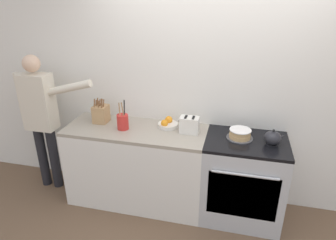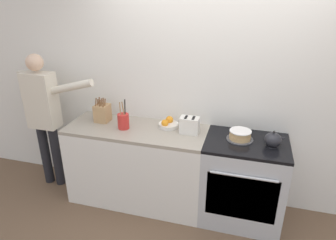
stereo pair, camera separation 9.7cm
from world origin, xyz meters
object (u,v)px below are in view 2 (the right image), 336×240
stove_range (243,181)px  fruit_bowl (168,124)px  layer_cake (240,135)px  tea_kettle (273,140)px  knife_block (102,113)px  toaster (190,125)px  person_baker (44,111)px  utensil_crock (123,121)px

stove_range → fruit_bowl: (-0.83, 0.13, 0.48)m
layer_cake → tea_kettle: bearing=-10.3°
layer_cake → tea_kettle: 0.31m
tea_kettle → fruit_bowl: size_ratio=0.91×
knife_block → toaster: (0.99, -0.03, -0.01)m
layer_cake → fruit_bowl: 0.76m
layer_cake → person_baker: size_ratio=0.16×
tea_kettle → toaster: size_ratio=0.92×
knife_block → fruit_bowl: bearing=3.7°
utensil_crock → person_baker: person_baker is taller
stove_range → knife_block: (-1.57, 0.08, 0.55)m
layer_cake → fruit_bowl: fruit_bowl is taller
stove_range → fruit_bowl: 0.97m
fruit_bowl → toaster: (0.25, -0.08, 0.05)m
fruit_bowl → toaster: bearing=-18.3°
utensil_crock → toaster: (0.69, 0.08, -0.00)m
tea_kettle → knife_block: (-1.80, 0.11, 0.03)m
tea_kettle → person_baker: size_ratio=0.12×
stove_range → person_baker: 2.33m
layer_cake → person_baker: person_baker is taller
fruit_bowl → person_baker: person_baker is taller
tea_kettle → utensil_crock: (-1.50, -0.01, 0.02)m
toaster → fruit_bowl: bearing=161.7°
fruit_bowl → toaster: size_ratio=1.02×
stove_range → knife_block: 1.67m
stove_range → knife_block: bearing=176.9°
knife_block → fruit_bowl: size_ratio=1.33×
layer_cake → utensil_crock: 1.20m
knife_block → fruit_bowl: 0.75m
utensil_crock → tea_kettle: bearing=0.4°
tea_kettle → fruit_bowl: 1.07m
utensil_crock → fruit_bowl: 0.47m
stove_range → tea_kettle: tea_kettle is taller
layer_cake → knife_block: 1.50m
stove_range → person_baker: person_baker is taller
knife_block → toaster: size_ratio=1.35×
knife_block → toaster: bearing=-2.0°
tea_kettle → fruit_bowl: bearing=171.7°
stove_range → utensil_crock: utensil_crock is taller
tea_kettle → person_baker: 2.50m
fruit_bowl → utensil_crock: bearing=-159.6°
utensil_crock → layer_cake: bearing=3.1°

